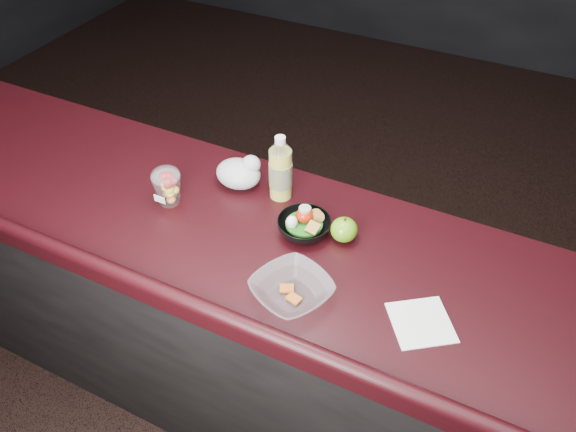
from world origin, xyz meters
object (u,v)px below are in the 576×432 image
Objects in this scene: green_apple at (344,230)px; snack_bowl at (304,225)px; fruit_cup at (167,186)px; lemonade_bottle at (281,172)px; takeout_bowl at (292,290)px.

snack_bowl is (-0.13, -0.03, -0.01)m from green_apple.
fruit_cup is at bearing -172.28° from snack_bowl.
fruit_cup reaches higher than snack_bowl.
snack_bowl is at bearing -166.78° from green_apple.
green_apple is at bearing -20.89° from lemonade_bottle.
snack_bowl reaches higher than green_apple.
snack_bowl is (0.47, 0.06, -0.04)m from fruit_cup.
fruit_cup is 0.49× the size of takeout_bowl.
lemonade_bottle is 1.72× the size of fruit_cup.
green_apple is 0.31× the size of takeout_bowl.
takeout_bowl is at bearing -72.42° from snack_bowl.
green_apple is (0.28, -0.11, -0.06)m from lemonade_bottle.
fruit_cup is 0.48m from snack_bowl.
fruit_cup is (-0.32, -0.20, -0.03)m from lemonade_bottle.
fruit_cup is 0.79× the size of snack_bowl.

